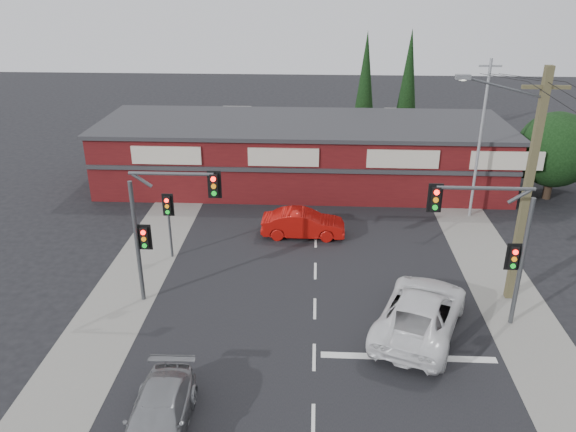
{
  "coord_description": "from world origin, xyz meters",
  "views": [
    {
      "loc": [
        -0.1,
        -18.69,
        13.23
      ],
      "look_at": [
        -1.21,
        3.0,
        3.69
      ],
      "focal_mm": 35.0,
      "sensor_mm": 36.0,
      "label": 1
    }
  ],
  "objects_px": {
    "white_suv": "(421,312)",
    "shop_building": "(302,153)",
    "red_sedan": "(303,224)",
    "utility_pole": "(525,182)",
    "silver_suv": "(158,418)"
  },
  "relations": [
    {
      "from": "shop_building",
      "to": "white_suv",
      "type": "bearing_deg",
      "value": -72.82
    },
    {
      "from": "silver_suv",
      "to": "utility_pole",
      "type": "distance_m",
      "value": 16.42
    },
    {
      "from": "white_suv",
      "to": "shop_building",
      "type": "relative_size",
      "value": 0.23
    },
    {
      "from": "red_sedan",
      "to": "utility_pole",
      "type": "distance_m",
      "value": 11.7
    },
    {
      "from": "white_suv",
      "to": "shop_building",
      "type": "distance_m",
      "value": 17.53
    },
    {
      "from": "silver_suv",
      "to": "shop_building",
      "type": "relative_size",
      "value": 0.17
    },
    {
      "from": "shop_building",
      "to": "red_sedan",
      "type": "bearing_deg",
      "value": -87.91
    },
    {
      "from": "silver_suv",
      "to": "shop_building",
      "type": "bearing_deg",
      "value": 79.29
    },
    {
      "from": "white_suv",
      "to": "shop_building",
      "type": "bearing_deg",
      "value": -51.18
    },
    {
      "from": "shop_building",
      "to": "utility_pole",
      "type": "bearing_deg",
      "value": -56.24
    },
    {
      "from": "white_suv",
      "to": "silver_suv",
      "type": "bearing_deg",
      "value": 55.36
    },
    {
      "from": "red_sedan",
      "to": "utility_pole",
      "type": "xyz_separation_m",
      "value": [
        9.06,
        -5.76,
        4.66
      ]
    },
    {
      "from": "silver_suv",
      "to": "utility_pole",
      "type": "bearing_deg",
      "value": 32.15
    },
    {
      "from": "white_suv",
      "to": "utility_pole",
      "type": "bearing_deg",
      "value": -125.51
    },
    {
      "from": "red_sedan",
      "to": "shop_building",
      "type": "height_order",
      "value": "shop_building"
    }
  ]
}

